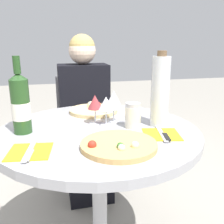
# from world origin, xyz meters

# --- Properties ---
(dining_table) EXTENTS (0.92, 0.92, 0.72)m
(dining_table) POSITION_xyz_m (0.00, 0.00, 0.59)
(dining_table) COLOR #B2B2B7
(dining_table) RESTS_ON ground_plane
(chair_behind_diner) EXTENTS (0.39, 0.39, 0.85)m
(chair_behind_diner) POSITION_xyz_m (0.03, 0.84, 0.41)
(chair_behind_diner) COLOR slate
(chair_behind_diner) RESTS_ON ground_plane
(seated_diner) EXTENTS (0.36, 0.47, 1.17)m
(seated_diner) POSITION_xyz_m (0.03, 0.70, 0.53)
(seated_diner) COLOR black
(seated_diner) RESTS_ON ground_plane
(pizza_large) EXTENTS (0.29, 0.29, 0.04)m
(pizza_large) POSITION_xyz_m (0.03, -0.23, 0.74)
(pizza_large) COLOR tan
(pizza_large) RESTS_ON dining_table
(pizza_small_far) EXTENTS (0.27, 0.27, 0.05)m
(pizza_small_far) POSITION_xyz_m (0.03, 0.28, 0.74)
(pizza_small_far) COLOR #E5C17F
(pizza_small_far) RESTS_ON dining_table
(wine_bottle) EXTENTS (0.08, 0.08, 0.33)m
(wine_bottle) POSITION_xyz_m (-0.33, 0.03, 0.85)
(wine_bottle) COLOR #23471E
(wine_bottle) RESTS_ON dining_table
(tall_carafe) EXTENTS (0.08, 0.08, 0.35)m
(tall_carafe) POSITION_xyz_m (0.29, -0.02, 0.89)
(tall_carafe) COLOR silver
(tall_carafe) RESTS_ON dining_table
(sugar_shaker) EXTENTS (0.07, 0.07, 0.12)m
(sugar_shaker) POSITION_xyz_m (0.16, -0.02, 0.78)
(sugar_shaker) COLOR silver
(sugar_shaker) RESTS_ON dining_table
(wine_glass_back_left) EXTENTS (0.07, 0.07, 0.14)m
(wine_glass_back_left) POSITION_xyz_m (0.00, 0.08, 0.83)
(wine_glass_back_left) COLOR silver
(wine_glass_back_left) RESTS_ON dining_table
(wine_glass_center) EXTENTS (0.07, 0.07, 0.14)m
(wine_glass_center) POSITION_xyz_m (0.05, 0.05, 0.82)
(wine_glass_center) COLOR silver
(wine_glass_center) RESTS_ON dining_table
(wine_glass_back_right) EXTENTS (0.08, 0.08, 0.16)m
(wine_glass_back_right) POSITION_xyz_m (0.09, 0.08, 0.84)
(wine_glass_back_right) COLOR silver
(wine_glass_back_right) RESTS_ON dining_table
(place_setting_left) EXTENTS (0.17, 0.19, 0.01)m
(place_setting_left) POSITION_xyz_m (-0.29, -0.19, 0.73)
(place_setting_left) COLOR yellow
(place_setting_left) RESTS_ON dining_table
(place_setting_right) EXTENTS (0.18, 0.19, 0.01)m
(place_setting_right) POSITION_xyz_m (0.25, -0.15, 0.73)
(place_setting_right) COLOR yellow
(place_setting_right) RESTS_ON dining_table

